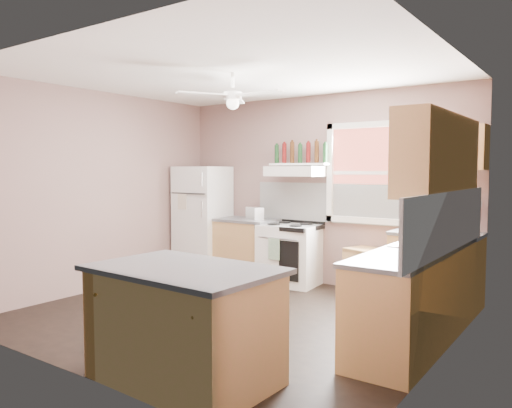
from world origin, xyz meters
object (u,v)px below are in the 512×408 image
Objects in this scene: toaster at (255,213)px; stove at (290,254)px; refrigerator at (203,220)px; cart at (370,272)px; island at (184,327)px.

toaster is 0.33× the size of stove.
refrigerator is at bearing -149.19° from toaster.
toaster is at bearing 173.11° from stove.
refrigerator is 6.04× the size of toaster.
stove is at bearing -158.50° from cart.
toaster reaches higher than stove.
toaster is 3.74m from island.
stove is 1.19m from cart.
refrigerator reaches higher than cart.
refrigerator is at bearing 131.47° from island.
toaster reaches higher than cart.
island is (-0.15, -3.34, 0.13)m from cart.
refrigerator is at bearing 177.87° from stove.
refrigerator reaches higher than stove.
stove is at bearing 109.76° from island.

